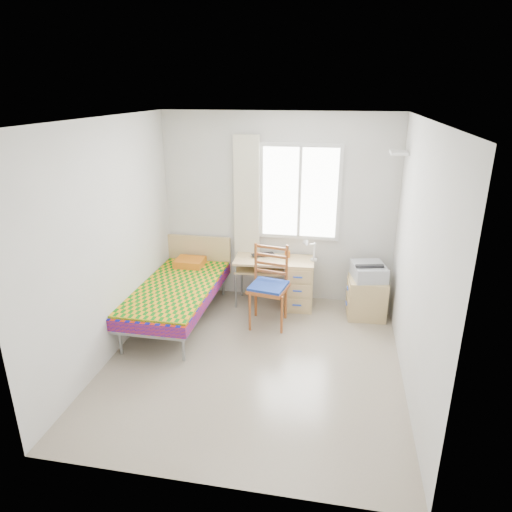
{
  "coord_description": "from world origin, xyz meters",
  "views": [
    {
      "loc": [
        0.83,
        -4.32,
        2.87
      ],
      "look_at": [
        -0.08,
        0.55,
        1.04
      ],
      "focal_mm": 32.0,
      "sensor_mm": 36.0,
      "label": 1
    }
  ],
  "objects": [
    {
      "name": "wall_left",
      "position": [
        -1.6,
        0.0,
        1.3
      ],
      "size": [
        0.0,
        3.5,
        3.5
      ],
      "primitive_type": "plane",
      "rotation": [
        1.57,
        0.0,
        1.57
      ],
      "color": "silver",
      "rests_on": "ground"
    },
    {
      "name": "printer",
      "position": [
        1.26,
        1.35,
        0.63
      ],
      "size": [
        0.49,
        0.54,
        0.2
      ],
      "rotation": [
        0.0,
        0.0,
        0.22
      ],
      "color": "#AFB2B8",
      "rests_on": "cabinet"
    },
    {
      "name": "laptop",
      "position": [
        -0.15,
        1.51,
        0.69
      ],
      "size": [
        0.38,
        0.33,
        0.03
      ],
      "primitive_type": "imported",
      "rotation": [
        0.0,
        0.0,
        0.47
      ],
      "color": "black",
      "rests_on": "desk"
    },
    {
      "name": "bed",
      "position": [
        -1.14,
        0.81,
        0.42
      ],
      "size": [
        0.95,
        2.0,
        0.86
      ],
      "rotation": [
        0.0,
        0.0,
        -0.01
      ],
      "color": "gray",
      "rests_on": "floor"
    },
    {
      "name": "task_lamp",
      "position": [
        0.48,
        1.38,
        0.89
      ],
      "size": [
        0.21,
        0.3,
        0.34
      ],
      "rotation": [
        0.0,
        0.0,
        0.2
      ],
      "color": "white",
      "rests_on": "desk"
    },
    {
      "name": "ceiling",
      "position": [
        0.0,
        0.0,
        2.6
      ],
      "size": [
        3.5,
        3.5,
        0.0
      ],
      "primitive_type": "plane",
      "rotation": [
        3.14,
        0.0,
        0.0
      ],
      "color": "white",
      "rests_on": "wall_back"
    },
    {
      "name": "wall_back",
      "position": [
        0.0,
        1.75,
        1.3
      ],
      "size": [
        3.2,
        0.0,
        3.2
      ],
      "primitive_type": "plane",
      "rotation": [
        1.57,
        0.0,
        0.0
      ],
      "color": "silver",
      "rests_on": "ground"
    },
    {
      "name": "book",
      "position": [
        -0.24,
        1.42,
        0.59
      ],
      "size": [
        0.25,
        0.27,
        0.02
      ],
      "primitive_type": "imported",
      "rotation": [
        0.0,
        0.0,
        0.55
      ],
      "color": "gray",
      "rests_on": "desk"
    },
    {
      "name": "wall_right",
      "position": [
        1.6,
        0.0,
        1.3
      ],
      "size": [
        0.0,
        3.5,
        3.5
      ],
      "primitive_type": "plane",
      "rotation": [
        1.57,
        0.0,
        -1.57
      ],
      "color": "silver",
      "rests_on": "ground"
    },
    {
      "name": "curtain",
      "position": [
        -0.42,
        1.68,
        1.45
      ],
      "size": [
        0.35,
        0.05,
        1.7
      ],
      "primitive_type": "cube",
      "color": "beige",
      "rests_on": "wall_back"
    },
    {
      "name": "cabinet",
      "position": [
        1.26,
        1.32,
        0.27
      ],
      "size": [
        0.52,
        0.47,
        0.53
      ],
      "rotation": [
        0.0,
        0.0,
        0.07
      ],
      "color": "tan",
      "rests_on": "floor"
    },
    {
      "name": "window",
      "position": [
        0.3,
        1.73,
        1.55
      ],
      "size": [
        1.1,
        0.04,
        1.3
      ],
      "color": "white",
      "rests_on": "wall_back"
    },
    {
      "name": "desk",
      "position": [
        0.29,
        1.45,
        0.37
      ],
      "size": [
        1.1,
        0.55,
        0.68
      ],
      "rotation": [
        0.0,
        0.0,
        0.05
      ],
      "color": "#DCC173",
      "rests_on": "floor"
    },
    {
      "name": "floor",
      "position": [
        0.0,
        0.0,
        0.0
      ],
      "size": [
        3.5,
        3.5,
        0.0
      ],
      "primitive_type": "plane",
      "color": "#BCAD93",
      "rests_on": "ground"
    },
    {
      "name": "pen_cup",
      "position": [
        0.17,
        1.56,
        0.72
      ],
      "size": [
        0.08,
        0.08,
        0.09
      ],
      "primitive_type": "cylinder",
      "rotation": [
        0.0,
        0.0,
        -0.12
      ],
      "color": "orange",
      "rests_on": "desk"
    },
    {
      "name": "floating_shelf",
      "position": [
        1.49,
        1.4,
        2.15
      ],
      "size": [
        0.2,
        0.32,
        0.03
      ],
      "primitive_type": "cube",
      "color": "white",
      "rests_on": "wall_right"
    },
    {
      "name": "chair",
      "position": [
        0.03,
        0.91,
        0.58
      ],
      "size": [
        0.52,
        0.52,
        1.04
      ],
      "rotation": [
        0.0,
        0.0,
        -0.19
      ],
      "color": "brown",
      "rests_on": "floor"
    }
  ]
}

